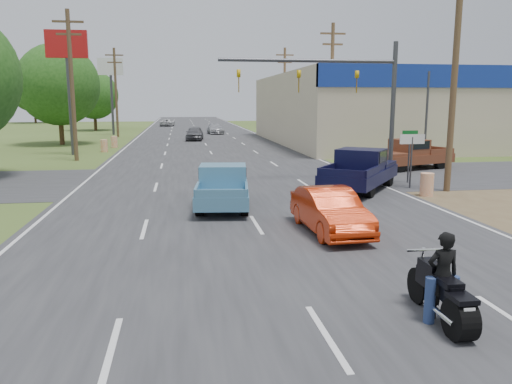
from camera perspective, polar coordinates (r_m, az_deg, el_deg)
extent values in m
plane|color=#405020|center=(9.00, 8.08, -16.12)|extent=(200.00, 200.00, 0.00)
cube|color=#2D2D30|center=(47.93, -5.77, 5.43)|extent=(15.00, 180.00, 0.02)
cube|color=#2D2D30|center=(26.13, -3.27, 1.47)|extent=(120.00, 10.00, 0.02)
cylinder|color=#4C3823|center=(23.91, 21.72, 11.97)|extent=(0.28, 0.28, 10.00)
cylinder|color=#4C3823|center=(40.51, 8.62, 11.56)|extent=(0.28, 0.28, 10.00)
cube|color=#4C3823|center=(40.83, 8.79, 17.46)|extent=(2.00, 0.14, 0.14)
cube|color=#4C3823|center=(40.74, 8.76, 16.35)|extent=(1.60, 0.14, 0.14)
cylinder|color=#4C3823|center=(57.95, 3.27, 11.23)|extent=(0.28, 0.28, 10.00)
cube|color=#4C3823|center=(58.18, 3.32, 15.37)|extent=(2.00, 0.14, 0.14)
cube|color=#4C3823|center=(58.11, 3.31, 14.58)|extent=(1.60, 0.14, 0.14)
cylinder|color=#4C3823|center=(36.42, -20.28, 11.22)|extent=(0.28, 0.28, 10.00)
cube|color=#4C3823|center=(36.78, -20.70, 17.76)|extent=(2.00, 0.14, 0.14)
cube|color=#4C3823|center=(36.68, -20.62, 16.53)|extent=(1.60, 0.14, 0.14)
cylinder|color=#4C3823|center=(60.14, -15.70, 10.83)|extent=(0.28, 0.28, 10.00)
cube|color=#4C3823|center=(60.36, -15.90, 14.82)|extent=(2.00, 0.14, 0.14)
cube|color=#4C3823|center=(60.29, -15.87, 14.06)|extent=(1.60, 0.14, 0.14)
cylinder|color=#422D19|center=(50.99, -21.36, 6.89)|extent=(0.44, 0.44, 3.24)
sphere|color=#1C4714|center=(50.96, -21.66, 11.33)|extent=(7.56, 7.56, 7.56)
cylinder|color=#422D19|center=(74.69, -17.89, 7.80)|extent=(0.44, 0.44, 2.88)
sphere|color=#1C4714|center=(74.65, -18.04, 10.50)|extent=(6.72, 6.72, 6.72)
cylinder|color=#422D19|center=(107.72, 8.98, 8.91)|extent=(0.44, 0.44, 3.42)
sphere|color=#1C4714|center=(107.72, 9.04, 11.13)|extent=(7.98, 7.98, 7.98)
cylinder|color=#422D19|center=(106.37, -23.94, 8.24)|extent=(0.44, 0.44, 3.78)
sphere|color=#1C4714|center=(106.38, -24.12, 10.73)|extent=(8.82, 8.82, 8.82)
cylinder|color=orange|center=(22.56, 18.94, 0.80)|extent=(0.56, 0.56, 1.00)
cylinder|color=orange|center=(30.41, 12.25, 3.43)|extent=(0.56, 0.56, 1.00)
cylinder|color=orange|center=(42.30, -16.97, 5.07)|extent=(0.56, 0.56, 1.00)
cylinder|color=orange|center=(46.21, -15.90, 5.53)|extent=(0.56, 0.56, 1.00)
cylinder|color=#3F3F44|center=(40.53, -20.51, 10.33)|extent=(0.30, 0.30, 9.00)
cube|color=#B21414|center=(40.75, -20.85, 15.53)|extent=(3.00, 0.35, 2.00)
cylinder|color=#3F3F44|center=(64.22, -16.15, 10.30)|extent=(0.30, 0.30, 9.00)
cube|color=white|center=(64.36, -16.32, 13.60)|extent=(3.00, 0.35, 2.00)
cylinder|color=#3F3F44|center=(24.32, 17.30, 3.20)|extent=(0.08, 0.08, 2.40)
cube|color=white|center=(24.22, 17.43, 5.79)|extent=(1.20, 0.05, 0.45)
cylinder|color=#3F3F44|center=(25.92, 17.05, 3.63)|extent=(0.08, 0.08, 2.40)
cube|color=#0C591E|center=(25.81, 17.21, 6.49)|extent=(0.80, 0.04, 0.22)
cylinder|color=#3F3F44|center=(27.01, 15.35, 8.85)|extent=(0.24, 0.24, 7.00)
cylinder|color=#3F3F44|center=(25.60, 6.06, 14.70)|extent=(9.00, 0.18, 0.18)
imported|color=gold|center=(26.31, 11.47, 13.45)|extent=(0.18, 0.40, 1.10)
imported|color=gold|center=(25.45, 4.92, 13.73)|extent=(0.18, 0.40, 1.10)
imported|color=gold|center=(24.93, -2.00, 13.84)|extent=(0.18, 0.40, 1.10)
imported|color=red|center=(15.49, 8.45, -2.19)|extent=(1.65, 4.19, 1.36)
cylinder|color=black|center=(9.36, 22.32, -13.33)|extent=(0.37, 0.73, 0.73)
cylinder|color=black|center=(10.66, 18.02, -10.14)|extent=(0.15, 0.73, 0.73)
cube|color=black|center=(9.91, 20.06, -9.86)|extent=(0.27, 1.33, 0.33)
cube|color=black|center=(10.07, 19.41, -8.18)|extent=(0.30, 0.61, 0.24)
cube|color=black|center=(9.58, 21.04, -9.51)|extent=(0.34, 0.61, 0.11)
cylinder|color=white|center=(10.27, 18.66, -6.29)|extent=(0.72, 0.07, 0.06)
cube|color=white|center=(9.07, 23.20, -12.48)|extent=(0.20, 0.03, 0.13)
imported|color=black|center=(9.74, 20.53, -9.46)|extent=(0.60, 0.40, 1.62)
cylinder|color=black|center=(20.63, -5.87, 0.12)|extent=(0.37, 0.78, 0.76)
cylinder|color=black|center=(20.59, -1.46, 0.15)|extent=(0.37, 0.78, 0.76)
cylinder|color=black|center=(17.75, -6.47, -1.55)|extent=(0.37, 0.78, 0.76)
cylinder|color=black|center=(17.70, -1.34, -1.52)|extent=(0.37, 0.78, 0.76)
cube|color=teal|center=(19.11, -3.79, -0.02)|extent=(2.43, 5.10, 0.49)
cube|color=teal|center=(20.51, -3.68, 1.57)|extent=(2.00, 2.06, 0.17)
cube|color=teal|center=(19.10, -3.80, 1.93)|extent=(1.89, 1.66, 0.80)
cube|color=black|center=(19.08, -3.81, 2.35)|extent=(1.90, 1.37, 0.43)
cube|color=teal|center=(16.68, -4.03, -0.22)|extent=(1.74, 0.27, 0.28)
cylinder|color=black|center=(25.24, 10.84, 1.98)|extent=(0.78, 0.90, 0.87)
cylinder|color=black|center=(24.78, 14.89, 1.66)|extent=(0.78, 0.90, 0.87)
cylinder|color=black|center=(22.04, 8.23, 0.87)|extent=(0.78, 0.90, 0.87)
cylinder|color=black|center=(21.51, 12.83, 0.49)|extent=(0.78, 0.90, 0.87)
cube|color=black|center=(23.33, 11.78, 1.87)|extent=(5.12, 5.86, 0.57)
cube|color=black|center=(24.91, 12.90, 3.19)|extent=(2.95, 2.96, 0.20)
cube|color=black|center=(23.35, 11.92, 3.71)|extent=(2.62, 2.56, 0.93)
cube|color=black|center=(23.33, 11.94, 4.11)|extent=(2.46, 2.31, 0.49)
cube|color=black|center=(20.64, 9.67, 2.10)|extent=(1.67, 1.26, 0.33)
cylinder|color=black|center=(29.74, 16.14, 2.95)|extent=(0.89, 0.58, 0.83)
cylinder|color=black|center=(31.00, 13.88, 3.33)|extent=(0.89, 0.58, 0.83)
cylinder|color=black|center=(32.09, 20.30, 3.22)|extent=(0.89, 0.58, 0.83)
cylinder|color=black|center=(33.26, 18.05, 3.58)|extent=(0.89, 0.58, 0.83)
cube|color=brown|center=(31.47, 17.17, 3.69)|extent=(5.80, 3.79, 0.54)
cube|color=brown|center=(30.30, 15.04, 4.22)|extent=(2.61, 2.56, 0.19)
cube|color=brown|center=(31.32, 17.10, 4.97)|extent=(2.18, 2.35, 0.89)
cube|color=black|center=(31.31, 17.11, 5.26)|extent=(1.88, 2.28, 0.47)
cube|color=brown|center=(33.37, 20.42, 4.58)|extent=(0.73, 1.83, 0.31)
imported|color=#515155|center=(53.25, -7.03, 6.65)|extent=(2.12, 4.39, 1.44)
imported|color=#AAAAAF|center=(64.02, -4.67, 7.23)|extent=(2.12, 4.65, 1.32)
imported|color=silver|center=(85.49, -10.09, 7.80)|extent=(2.64, 4.48, 1.17)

